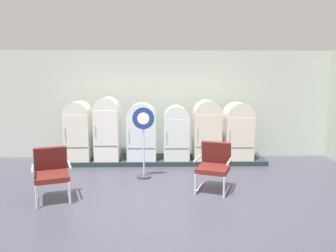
% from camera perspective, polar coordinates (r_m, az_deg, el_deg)
% --- Properties ---
extents(ground, '(12.00, 10.00, 0.05)m').
position_cam_1_polar(ground, '(5.61, -1.50, -14.58)').
color(ground, '#3D3C4A').
extents(back_wall, '(11.76, 0.12, 2.89)m').
position_cam_1_polar(back_wall, '(8.85, -1.49, 3.89)').
color(back_wall, beige).
rests_on(back_wall, ground).
extents(display_plinth, '(5.39, 0.95, 0.12)m').
position_cam_1_polar(display_plinth, '(8.46, -1.46, -5.96)').
color(display_plinth, '#243133').
rests_on(display_plinth, ground).
extents(refrigerator_0, '(0.61, 0.62, 1.47)m').
position_cam_1_polar(refrigerator_0, '(8.40, -15.52, -0.52)').
color(refrigerator_0, silver).
rests_on(refrigerator_0, display_plinth).
extents(refrigerator_1, '(0.61, 0.65, 1.57)m').
position_cam_1_polar(refrigerator_1, '(8.26, -10.63, -0.11)').
color(refrigerator_1, white).
rests_on(refrigerator_1, display_plinth).
extents(refrigerator_2, '(0.72, 0.62, 1.43)m').
position_cam_1_polar(refrigerator_2, '(8.17, -4.65, -0.72)').
color(refrigerator_2, white).
rests_on(refrigerator_2, display_plinth).
extents(refrigerator_3, '(0.64, 0.64, 1.36)m').
position_cam_1_polar(refrigerator_3, '(8.18, 1.47, -0.92)').
color(refrigerator_3, silver).
rests_on(refrigerator_3, display_plinth).
extents(refrigerator_4, '(0.67, 0.64, 1.49)m').
position_cam_1_polar(refrigerator_4, '(8.24, 6.85, -0.38)').
color(refrigerator_4, beige).
rests_on(refrigerator_4, display_plinth).
extents(refrigerator_5, '(0.69, 0.70, 1.43)m').
position_cam_1_polar(refrigerator_5, '(8.43, 12.22, -0.57)').
color(refrigerator_5, silver).
rests_on(refrigerator_5, display_plinth).
extents(armchair_left, '(0.80, 0.86, 0.93)m').
position_cam_1_polar(armchair_left, '(6.22, -19.83, -7.51)').
color(armchair_left, silver).
rests_on(armchair_left, ground).
extents(armchair_right, '(0.80, 0.86, 0.93)m').
position_cam_1_polar(armchair_right, '(6.39, 8.10, -6.67)').
color(armchair_right, silver).
rests_on(armchair_right, ground).
extents(sign_stand, '(0.47, 0.32, 1.55)m').
position_cam_1_polar(sign_stand, '(7.03, -4.32, -2.98)').
color(sign_stand, '#2D2D30').
rests_on(sign_stand, ground).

